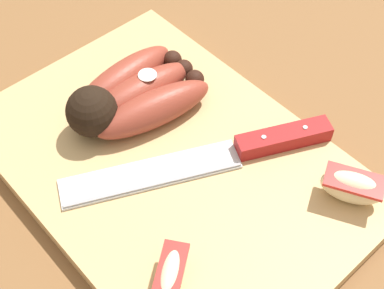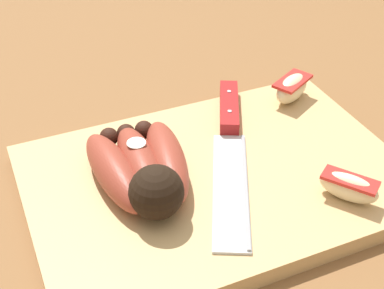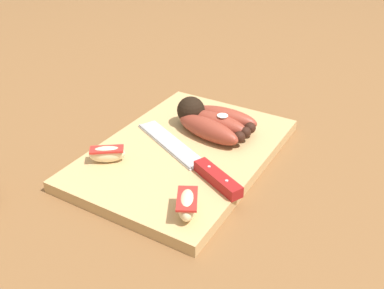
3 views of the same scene
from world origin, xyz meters
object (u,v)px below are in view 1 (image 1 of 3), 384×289
Objects in this scene: chefs_knife at (239,150)px; apple_wedge_near at (352,187)px; apple_wedge_middle at (171,276)px; banana_bunch at (131,96)px.

apple_wedge_near is (-0.11, -0.04, 0.01)m from chefs_knife.
apple_wedge_middle is (0.05, 0.18, -0.00)m from apple_wedge_near.
chefs_knife is at bearing 21.05° from apple_wedge_near.
banana_bunch reaches higher than apple_wedge_near.
banana_bunch is 2.39× the size of apple_wedge_near.
chefs_knife is at bearing -160.74° from banana_bunch.
chefs_knife is 0.12m from apple_wedge_near.
banana_bunch reaches higher than apple_wedge_middle.
chefs_knife is 0.15m from apple_wedge_middle.
chefs_knife is at bearing -67.01° from apple_wedge_middle.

